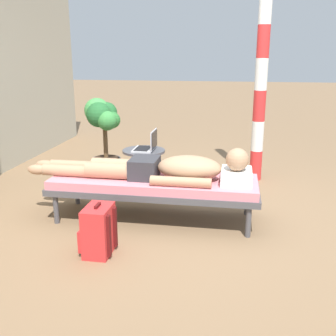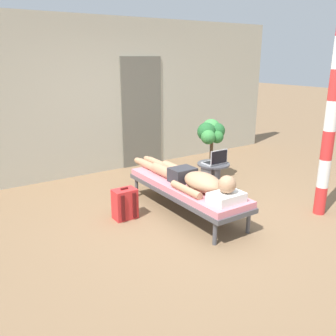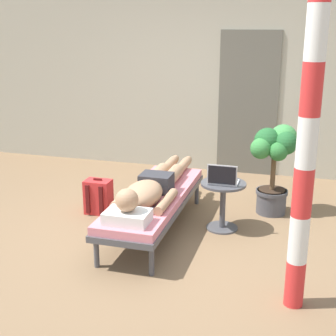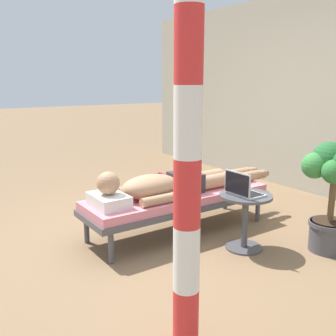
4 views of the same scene
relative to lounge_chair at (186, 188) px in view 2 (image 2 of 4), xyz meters
name	(u,v)px [view 2 (image 2 of 4)]	position (x,y,z in m)	size (l,w,h in m)	color
ground_plane	(198,216)	(0.06, -0.19, -0.35)	(40.00, 40.00, 0.00)	#846647
house_wall_back	(106,96)	(0.00, 2.44, 1.00)	(7.60, 0.20, 2.70)	#B2AD99
house_door_panel	(142,113)	(0.67, 2.33, 0.67)	(0.84, 0.03, 2.04)	#625F54
lounge_chair	(186,188)	(0.00, 0.00, 0.00)	(0.62, 2.00, 0.42)	#4C4C51
person_reclining	(191,178)	(0.00, -0.10, 0.17)	(0.53, 2.17, 0.32)	white
side_table	(213,174)	(0.69, 0.26, 0.01)	(0.48, 0.48, 0.52)	#4C4C51
laptop	(216,160)	(0.69, 0.21, 0.24)	(0.31, 0.24, 0.23)	silver
backpack	(125,204)	(-0.77, 0.30, -0.15)	(0.30, 0.26, 0.42)	red
potted_plant	(211,143)	(1.16, 0.88, 0.31)	(0.52, 0.48, 1.03)	#4C4C51
porch_post	(331,116)	(1.48, -1.03, 0.98)	(0.15, 0.15, 2.65)	red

